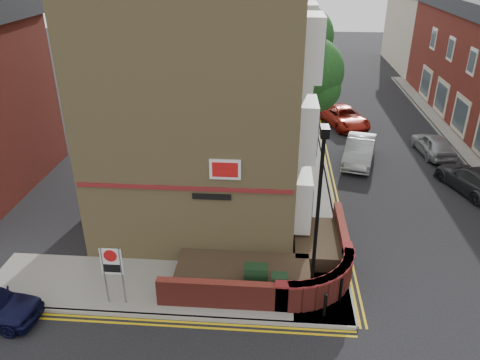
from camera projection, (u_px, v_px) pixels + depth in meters
name	position (u px, v px, depth m)	size (l,w,h in m)	color
ground	(263.00, 324.00, 15.26)	(120.00, 120.00, 0.00)	black
pavement_corner	(167.00, 287.00, 16.81)	(13.00, 3.00, 0.12)	gray
pavement_main	(304.00, 142.00, 29.36)	(2.00, 32.00, 0.12)	gray
kerb_side	(157.00, 316.00, 15.47)	(13.00, 0.15, 0.12)	gray
kerb_main_near	(320.00, 142.00, 29.29)	(0.15, 32.00, 0.12)	gray
kerb_main_far	(468.00, 166.00, 26.05)	(0.15, 40.00, 0.12)	gray
yellow_lines_side	(156.00, 323.00, 15.28)	(13.00, 0.28, 0.01)	gold
yellow_lines_main	(324.00, 143.00, 29.30)	(0.28, 32.00, 0.01)	gold
corner_building	(206.00, 73.00, 19.82)	(8.95, 10.40, 13.60)	#9A8452
garden_wall	(265.00, 276.00, 17.49)	(6.80, 6.00, 1.20)	maroon
lamppost	(317.00, 219.00, 14.72)	(0.25, 0.50, 6.30)	black
utility_cabinet_large	(256.00, 280.00, 16.12)	(0.80, 0.45, 1.20)	black
utility_cabinet_small	(279.00, 288.00, 15.81)	(0.55, 0.40, 1.10)	black
bollard_near	(325.00, 305.00, 15.22)	(0.11, 0.11, 0.90)	black
bollard_far	(341.00, 290.00, 15.89)	(0.11, 0.11, 0.90)	black
zone_sign	(112.00, 266.00, 15.32)	(0.72, 0.07, 2.20)	slate
far_terrace_cream	(423.00, 26.00, 46.34)	(5.40, 12.40, 8.00)	beige
tree_near	(310.00, 76.00, 25.55)	(3.64, 3.65, 6.70)	#382B1E
tree_mid	(304.00, 41.00, 32.47)	(4.03, 4.03, 7.42)	#382B1E
tree_far	(300.00, 27.00, 39.73)	(3.81, 3.81, 7.00)	#382B1E
traffic_light_assembly	(306.00, 66.00, 36.15)	(0.20, 0.16, 4.20)	black
silver_car_near	(360.00, 150.00, 26.42)	(1.53, 4.38, 1.44)	#9BA0A2
red_car_main	(344.00, 117.00, 31.89)	(2.15, 4.67, 1.30)	#9E1D11
grey_car_far	(473.00, 180.00, 23.26)	(1.81, 4.45, 1.29)	#292B2E
silver_car_far	(433.00, 145.00, 27.43)	(1.50, 3.74, 1.27)	#979A9E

